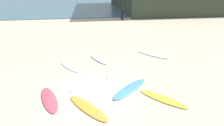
{
  "coord_description": "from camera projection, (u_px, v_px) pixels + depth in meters",
  "views": [
    {
      "loc": [
        -0.06,
        -7.15,
        4.76
      ],
      "look_at": [
        1.36,
        2.64,
        0.3
      ],
      "focal_mm": 28.7,
      "sensor_mm": 36.0,
      "label": 1
    }
  ],
  "objects": [
    {
      "name": "ground_plane",
      "position": [
        91.0,
        93.0,
        8.41
      ],
      "size": [
        120.0,
        120.0,
        0.0
      ],
      "primitive_type": "plane",
      "color": "beige"
    },
    {
      "name": "ocean_water",
      "position": [
        85.0,
        4.0,
        43.92
      ],
      "size": [
        120.0,
        40.0,
        0.08
      ],
      "primitive_type": "cube",
      "color": "#426675",
      "rests_on": "ground_plane"
    },
    {
      "name": "surfboard_5",
      "position": [
        163.0,
        99.0,
        7.96
      ],
      "size": [
        1.92,
        1.96,
        0.07
      ],
      "primitive_type": "ellipsoid",
      "rotation": [
        0.0,
        0.0,
        0.77
      ],
      "color": "yellow",
      "rests_on": "ground_plane"
    },
    {
      "name": "surfboard_3",
      "position": [
        49.0,
        99.0,
        7.92
      ],
      "size": [
        1.3,
        2.23,
        0.07
      ],
      "primitive_type": "ellipsoid",
      "rotation": [
        0.0,
        0.0,
        0.35
      ],
      "color": "#DC4A5D",
      "rests_on": "ground_plane"
    },
    {
      "name": "surfboard_0",
      "position": [
        99.0,
        59.0,
        12.02
      ],
      "size": [
        1.3,
        1.93,
        0.09
      ],
      "primitive_type": "ellipsoid",
      "rotation": [
        0.0,
        0.0,
        3.61
      ],
      "color": "white",
      "rests_on": "ground_plane"
    },
    {
      "name": "surfboard_6",
      "position": [
        88.0,
        108.0,
        7.39
      ],
      "size": [
        1.88,
        2.22,
        0.07
      ],
      "primitive_type": "ellipsoid",
      "rotation": [
        0.0,
        0.0,
        3.8
      ],
      "color": "orange",
      "rests_on": "ground_plane"
    },
    {
      "name": "surfboard_8",
      "position": [
        153.0,
        55.0,
        12.83
      ],
      "size": [
        2.1,
        2.17,
        0.08
      ],
      "primitive_type": "ellipsoid",
      "rotation": [
        0.0,
        0.0,
        0.76
      ],
      "color": "silver",
      "rests_on": "ground_plane"
    },
    {
      "name": "surfboard_7",
      "position": [
        70.0,
        66.0,
        11.03
      ],
      "size": [
        1.51,
        1.95,
        0.07
      ],
      "primitive_type": "ellipsoid",
      "rotation": [
        0.0,
        0.0,
        0.58
      ],
      "color": "silver",
      "rests_on": "ground_plane"
    },
    {
      "name": "beachgoer_near",
      "position": [
        122.0,
        13.0,
        24.38
      ],
      "size": [
        0.4,
        0.4,
        1.74
      ],
      "rotation": [
        0.0,
        0.0,
        2.42
      ],
      "color": "black",
      "rests_on": "ground_plane"
    },
    {
      "name": "surfboard_4",
      "position": [
        130.0,
        89.0,
        8.69
      ],
      "size": [
        2.25,
        2.04,
        0.09
      ],
      "primitive_type": "ellipsoid",
      "rotation": [
        0.0,
        0.0,
        2.28
      ],
      "color": "#4C93DF",
      "rests_on": "ground_plane"
    },
    {
      "name": "surfboard_1",
      "position": [
        117.0,
        69.0,
        10.67
      ],
      "size": [
        1.91,
        2.44,
        0.06
      ],
      "primitive_type": "ellipsoid",
      "rotation": [
        0.0,
        0.0,
        -0.59
      ],
      "color": "beige",
      "rests_on": "ground_plane"
    },
    {
      "name": "surfboard_2",
      "position": [
        80.0,
        82.0,
        9.33
      ],
      "size": [
        1.28,
        2.14,
        0.06
      ],
      "primitive_type": "ellipsoid",
      "rotation": [
        0.0,
        0.0,
        2.74
      ],
      "color": "white",
      "rests_on": "ground_plane"
    }
  ]
}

